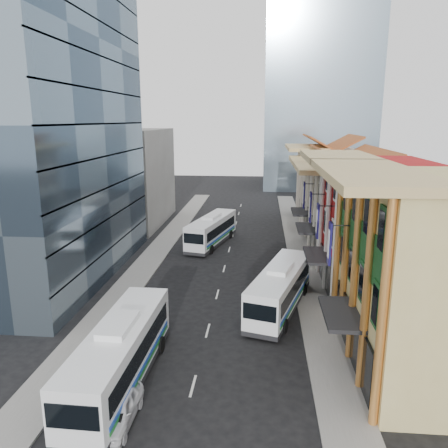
# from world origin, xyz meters

# --- Properties ---
(ground) EXTENTS (200.00, 200.00, 0.00)m
(ground) POSITION_xyz_m (0.00, 0.00, 0.00)
(ground) COLOR black
(ground) RESTS_ON ground
(sidewalk_right) EXTENTS (3.00, 90.00, 0.15)m
(sidewalk_right) POSITION_xyz_m (8.50, 22.00, 0.07)
(sidewalk_right) COLOR slate
(sidewalk_right) RESTS_ON ground
(sidewalk_left) EXTENTS (3.00, 90.00, 0.15)m
(sidewalk_left) POSITION_xyz_m (-8.50, 22.00, 0.07)
(sidewalk_left) COLOR slate
(sidewalk_left) RESTS_ON ground
(shophouse_tan) EXTENTS (8.00, 14.00, 12.00)m
(shophouse_tan) POSITION_xyz_m (14.00, 5.00, 6.00)
(shophouse_tan) COLOR tan
(shophouse_tan) RESTS_ON ground
(shophouse_red) EXTENTS (8.00, 10.00, 12.00)m
(shophouse_red) POSITION_xyz_m (14.00, 17.00, 6.00)
(shophouse_red) COLOR #A51312
(shophouse_red) RESTS_ON ground
(shophouse_cream_near) EXTENTS (8.00, 9.00, 10.00)m
(shophouse_cream_near) POSITION_xyz_m (14.00, 26.50, 5.00)
(shophouse_cream_near) COLOR silver
(shophouse_cream_near) RESTS_ON ground
(shophouse_cream_mid) EXTENTS (8.00, 9.00, 10.00)m
(shophouse_cream_mid) POSITION_xyz_m (14.00, 35.50, 5.00)
(shophouse_cream_mid) COLOR silver
(shophouse_cream_mid) RESTS_ON ground
(shophouse_cream_far) EXTENTS (8.00, 12.00, 11.00)m
(shophouse_cream_far) POSITION_xyz_m (14.00, 46.00, 5.50)
(shophouse_cream_far) COLOR silver
(shophouse_cream_far) RESTS_ON ground
(office_tower) EXTENTS (12.00, 26.00, 30.00)m
(office_tower) POSITION_xyz_m (-17.00, 19.00, 15.00)
(office_tower) COLOR #384859
(office_tower) RESTS_ON ground
(office_block_far) EXTENTS (10.00, 18.00, 14.00)m
(office_block_far) POSITION_xyz_m (-16.00, 42.00, 7.00)
(office_block_far) COLOR gray
(office_block_far) RESTS_ON ground
(bus_left_near) EXTENTS (3.25, 12.62, 4.02)m
(bus_left_near) POSITION_xyz_m (-4.29, 0.91, 2.01)
(bus_left_near) COLOR white
(bus_left_near) RESTS_ON ground
(bus_left_far) EXTENTS (5.51, 12.21, 3.81)m
(bus_left_far) POSITION_xyz_m (-2.38, 31.15, 1.91)
(bus_left_far) COLOR silver
(bus_left_far) RESTS_ON ground
(bus_right) EXTENTS (6.03, 12.29, 3.84)m
(bus_right) POSITION_xyz_m (5.50, 12.30, 1.92)
(bus_right) COLOR white
(bus_right) RESTS_ON ground
(sedan_left) EXTENTS (1.90, 4.59, 1.55)m
(sedan_left) POSITION_xyz_m (-3.38, -2.55, 0.78)
(sedan_left) COLOR silver
(sedan_left) RESTS_ON ground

